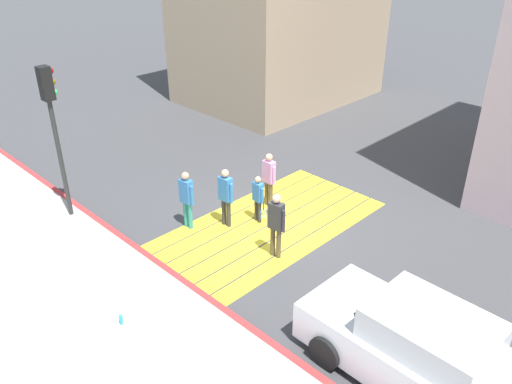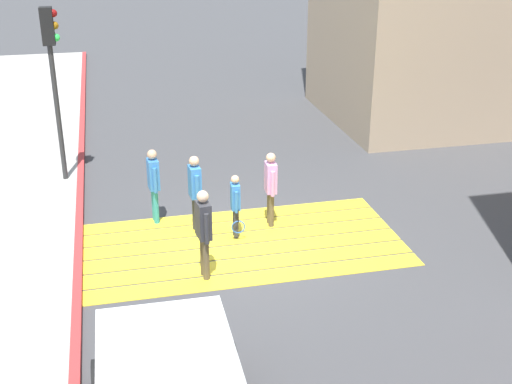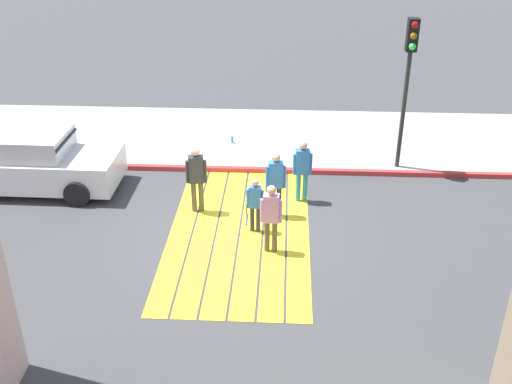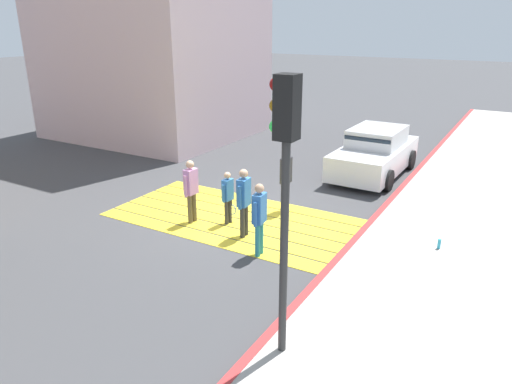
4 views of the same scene
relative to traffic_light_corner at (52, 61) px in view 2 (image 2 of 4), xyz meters
name	(u,v)px [view 2 (image 2 of 4)]	position (x,y,z in m)	size (l,w,h in m)	color
ground_plane	(243,244)	(3.58, -4.19, -3.04)	(120.00, 120.00, 0.00)	#424244
crosswalk_stripes	(243,244)	(3.58, -4.19, -3.03)	(6.40, 3.25, 0.01)	yellow
curb_painted	(78,259)	(0.33, -4.19, -2.97)	(0.16, 40.00, 0.13)	#BC3333
traffic_light_corner	(52,61)	(0.00, 0.00, 0.00)	(0.39, 0.28, 4.24)	#2D2D2D
pedestrian_adult_lead	(204,228)	(2.63, -5.29, -2.03)	(0.26, 0.50, 1.73)	brown
pedestrian_adult_trailing	(271,184)	(4.33, -3.43, -2.08)	(0.22, 0.48, 1.64)	brown
pedestrian_adult_side	(154,181)	(1.95, -2.72, -2.07)	(0.25, 0.48, 1.65)	teal
pedestrian_teen_behind	(195,188)	(2.74, -3.37, -2.06)	(0.25, 0.49, 1.68)	#333338
pedestrian_child_with_racket	(236,203)	(3.50, -3.83, -2.26)	(0.28, 0.42, 1.37)	#333338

